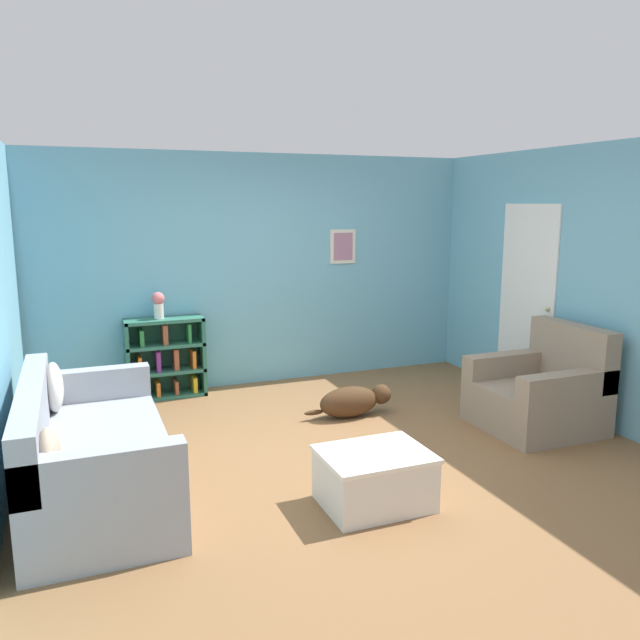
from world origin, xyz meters
The scene contains 9 objects.
ground_plane centered at (0.00, 0.00, 0.00)m, with size 14.00×14.00×0.00m, color brown.
wall_back centered at (0.00, 2.25, 1.30)m, with size 5.60×0.13×2.60m.
wall_right centered at (2.55, 0.02, 1.29)m, with size 0.16×5.00×2.60m.
couch centered at (-1.97, -0.16, 0.32)m, with size 0.95×1.99×0.86m.
bookshelf centered at (-1.13, 2.05, 0.42)m, with size 0.82×0.29×0.86m.
recliner_chair centered at (1.97, -0.19, 0.33)m, with size 0.97×0.96×0.95m.
coffee_table centered at (-0.15, -0.99, 0.21)m, with size 0.74×0.58×0.38m.
dog centered at (0.47, 0.72, 0.16)m, with size 0.90×0.27×0.30m.
vase centered at (-1.18, 2.03, 1.02)m, with size 0.13×0.13×0.28m.
Camera 1 is at (-1.98, -4.58, 2.07)m, focal length 35.00 mm.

